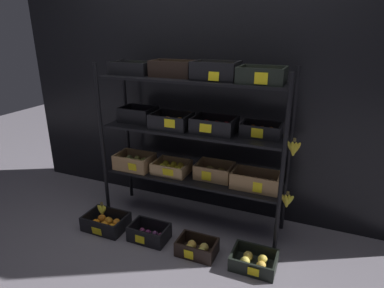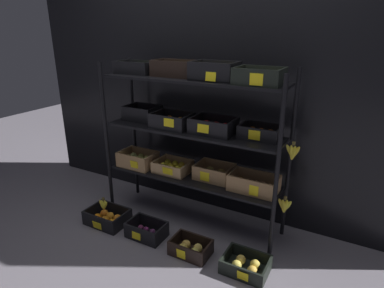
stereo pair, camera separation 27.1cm
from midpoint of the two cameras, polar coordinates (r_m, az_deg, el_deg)
ground_plane at (r=3.04m, az=-2.62°, el=-13.36°), size 10.00×10.00×0.00m
storefront_wall at (r=2.93m, az=0.35°, el=13.28°), size 3.94×0.12×2.66m
display_rack at (r=2.67m, az=-2.85°, el=2.81°), size 1.66×0.42×1.43m
crate_ground_orange at (r=3.04m, az=-17.41°, el=-13.22°), size 0.36×0.27×0.13m
crate_ground_plum at (r=2.82m, az=-10.36°, el=-15.41°), size 0.32×0.22×0.13m
crate_ground_apple_gold at (r=2.64m, az=-2.24°, el=-17.97°), size 0.30×0.21×0.12m
crate_ground_right_apple_gold at (r=2.55m, az=7.70°, el=-19.89°), size 0.33×0.26×0.11m
banana_bunch_loose at (r=2.99m, az=-18.14°, el=-10.99°), size 0.11×0.04×0.12m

